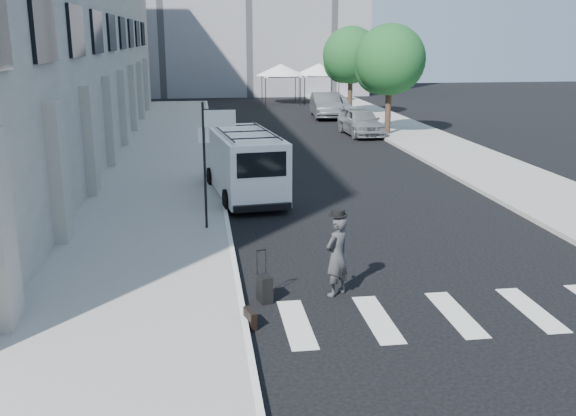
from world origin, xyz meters
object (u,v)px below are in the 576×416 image
object	(u,v)px
parked_car_b	(326,105)
parked_car_c	(334,105)
parked_car_a	(361,122)
suitcase	(264,288)
briefcase	(250,318)
cargo_van	(244,163)
businessman	(337,256)

from	to	relation	value
parked_car_b	parked_car_c	xyz separation A→B (m)	(0.75, 0.75, -0.08)
parked_car_a	suitcase	bearing A→B (deg)	-111.87
briefcase	cargo_van	xyz separation A→B (m)	(0.66, 10.37, 0.97)
briefcase	suitcase	world-z (taller)	suitcase
briefcase	parked_car_a	size ratio (longest dim) A/B	0.10
suitcase	parked_car_b	xyz separation A→B (m)	(7.37, 30.55, 0.54)
briefcase	parked_car_c	distance (m)	33.57
cargo_van	parked_car_b	world-z (taller)	cargo_van
businessman	parked_car_b	world-z (taller)	businessman
businessman	parked_car_a	bearing A→B (deg)	-144.08
suitcase	parked_car_b	world-z (taller)	parked_car_b
businessman	parked_car_b	bearing A→B (deg)	-139.40
cargo_van	briefcase	bearing A→B (deg)	-100.66
suitcase	parked_car_c	bearing A→B (deg)	60.80
businessman	briefcase	world-z (taller)	businessman
suitcase	parked_car_a	distance (m)	23.59
businessman	parked_car_c	distance (m)	31.84
parked_car_b	suitcase	bearing A→B (deg)	-99.26
parked_car_b	parked_car_c	world-z (taller)	parked_car_b
parked_car_a	parked_car_b	distance (m)	8.27
businessman	parked_car_b	xyz separation A→B (m)	(5.81, 30.41, -0.05)
parked_car_b	parked_car_a	bearing A→B (deg)	-83.40
briefcase	businessman	bearing A→B (deg)	18.26
suitcase	parked_car_a	bearing A→B (deg)	56.28
parked_car_c	businessman	bearing A→B (deg)	-102.43
parked_car_a	parked_car_b	xyz separation A→B (m)	(-0.33, 8.26, 0.07)
briefcase	parked_car_c	world-z (taller)	parked_car_c
suitcase	parked_car_a	xyz separation A→B (m)	(7.70, 22.29, 0.47)
businessman	parked_car_b	distance (m)	30.96
businessman	parked_car_c	bearing A→B (deg)	-140.47
businessman	briefcase	xyz separation A→B (m)	(-1.95, -1.31, -0.71)
cargo_van	suitcase	bearing A→B (deg)	-98.66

